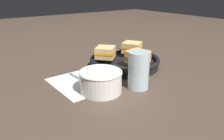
{
  "coord_description": "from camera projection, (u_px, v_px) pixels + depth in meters",
  "views": [
    {
      "loc": [
        0.63,
        -0.37,
        0.32
      ],
      "look_at": [
        0.03,
        0.06,
        0.04
      ],
      "focal_mm": 35.0,
      "sensor_mm": 36.0,
      "label": 1
    }
  ],
  "objects": [
    {
      "name": "skillet",
      "position": [
        125.0,
        62.0,
        0.93
      ],
      "size": [
        0.3,
        0.3,
        0.04
      ],
      "color": "black",
      "rests_on": "ground_plane"
    },
    {
      "name": "ground_plane",
      "position": [
        93.0,
        81.0,
        0.79
      ],
      "size": [
        4.0,
        4.0,
        0.0
      ],
      "primitive_type": "plane",
      "color": "#47382D"
    },
    {
      "name": "napkin",
      "position": [
        82.0,
        82.0,
        0.78
      ],
      "size": [
        0.23,
        0.2,
        0.0
      ],
      "color": "white",
      "rests_on": "ground_plane"
    },
    {
      "name": "sandwich_near_left",
      "position": [
        105.0,
        52.0,
        0.91
      ],
      "size": [
        0.11,
        0.11,
        0.05
      ],
      "rotation": [
        0.0,
        0.0,
        5.45
      ],
      "color": "#DBB26B",
      "rests_on": "skillet"
    },
    {
      "name": "drinking_glass",
      "position": [
        139.0,
        70.0,
        0.72
      ],
      "size": [
        0.07,
        0.07,
        0.13
      ],
      "color": "silver",
      "rests_on": "ground_plane"
    },
    {
      "name": "sandwich_far_left",
      "position": [
        132.0,
        47.0,
        0.99
      ],
      "size": [
        0.11,
        0.11,
        0.05
      ],
      "rotation": [
        0.0,
        0.0,
        9.97
      ],
      "color": "#DBB26B",
      "rests_on": "skillet"
    },
    {
      "name": "sandwich_near_right",
      "position": [
        138.0,
        57.0,
        0.85
      ],
      "size": [
        0.09,
        0.09,
        0.05
      ],
      "rotation": [
        0.0,
        0.0,
        8.05
      ],
      "color": "#DBB26B",
      "rests_on": "skillet"
    },
    {
      "name": "soup_bowl",
      "position": [
        101.0,
        80.0,
        0.7
      ],
      "size": [
        0.14,
        0.14,
        0.07
      ],
      "color": "silver",
      "rests_on": "ground_plane"
    },
    {
      "name": "spoon",
      "position": [
        86.0,
        82.0,
        0.77
      ],
      "size": [
        0.17,
        0.03,
        0.01
      ],
      "rotation": [
        0.0,
        0.0,
        0.07
      ],
      "color": "#9E9EA3",
      "rests_on": "napkin"
    }
  ]
}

